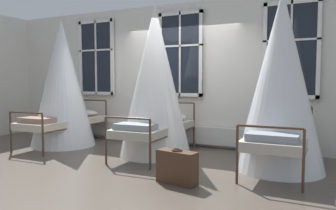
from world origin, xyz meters
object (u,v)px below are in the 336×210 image
(cot_first, at_px, (62,85))
(cot_third, at_px, (281,84))
(suitcase_dark, at_px, (177,167))
(cot_second, at_px, (155,83))

(cot_first, distance_m, cot_third, 4.40)
(suitcase_dark, bearing_deg, cot_third, 60.03)
(cot_second, height_order, suitcase_dark, cot_second)
(cot_first, xyz_separation_m, cot_second, (2.19, 0.04, 0.04))
(cot_first, bearing_deg, suitcase_dark, -114.24)
(cot_first, distance_m, suitcase_dark, 3.71)
(cot_first, height_order, cot_second, cot_second)
(cot_third, distance_m, suitcase_dark, 2.06)
(cot_first, relative_size, suitcase_dark, 4.57)
(cot_second, xyz_separation_m, cot_third, (2.21, -0.09, -0.00))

